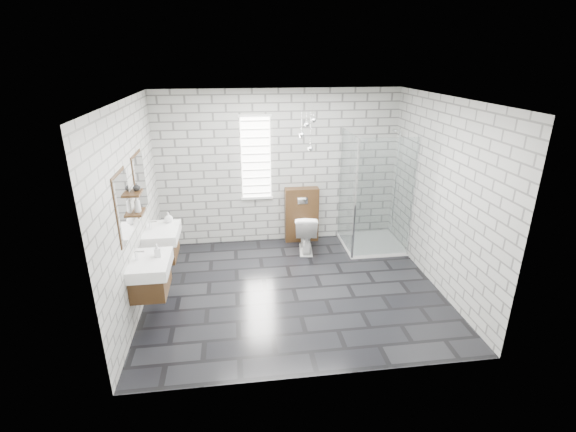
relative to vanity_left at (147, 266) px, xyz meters
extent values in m
cube|color=black|center=(1.91, 0.48, -0.77)|extent=(4.20, 3.60, 0.02)
cube|color=white|center=(1.91, 0.48, 1.95)|extent=(4.20, 3.60, 0.02)
cube|color=#A8A8A2|center=(1.91, 2.29, 0.59)|extent=(4.20, 0.02, 2.70)
cube|color=#A8A8A2|center=(1.91, -1.33, 0.59)|extent=(4.20, 0.02, 2.70)
cube|color=#A8A8A2|center=(-0.20, 0.48, 0.59)|extent=(0.02, 3.60, 2.70)
cube|color=#A8A8A2|center=(4.02, 0.48, 0.59)|extent=(0.02, 3.60, 2.70)
cube|color=#452B15|center=(0.02, 0.00, -0.21)|extent=(0.42, 0.62, 0.30)
cube|color=silver|center=(0.22, 0.00, -0.18)|extent=(0.02, 0.35, 0.01)
cube|color=white|center=(0.04, 0.00, 0.02)|extent=(0.47, 0.70, 0.15)
cylinder|color=silver|center=(-0.11, 0.00, 0.15)|extent=(0.04, 0.04, 0.12)
cylinder|color=silver|center=(-0.06, 0.00, 0.20)|extent=(0.10, 0.02, 0.02)
cube|color=white|center=(-0.17, 0.00, 0.79)|extent=(0.03, 0.55, 0.80)
cube|color=#452B15|center=(-0.19, 0.00, 0.79)|extent=(0.01, 0.59, 0.84)
cube|color=#452B15|center=(0.02, 0.98, -0.21)|extent=(0.42, 0.62, 0.30)
cube|color=silver|center=(0.22, 0.98, -0.18)|extent=(0.02, 0.35, 0.01)
cube|color=white|center=(0.04, 0.98, 0.02)|extent=(0.47, 0.70, 0.15)
cylinder|color=silver|center=(-0.11, 0.98, 0.15)|extent=(0.04, 0.04, 0.12)
cylinder|color=silver|center=(-0.06, 0.98, 0.20)|extent=(0.10, 0.02, 0.02)
cube|color=white|center=(-0.17, 0.98, 0.79)|extent=(0.03, 0.55, 0.80)
cube|color=#452B15|center=(-0.19, 0.98, 0.79)|extent=(0.01, 0.59, 0.84)
cube|color=#452B15|center=(-0.12, 0.43, 0.56)|extent=(0.14, 0.30, 0.03)
cube|color=#452B15|center=(-0.12, 0.43, 0.82)|extent=(0.14, 0.30, 0.03)
cube|color=white|center=(1.51, 2.26, 0.79)|extent=(0.50, 0.02, 1.40)
cube|color=silver|center=(1.51, 2.25, 1.51)|extent=(0.56, 0.04, 0.04)
cube|color=silver|center=(1.51, 2.25, 0.07)|extent=(0.56, 0.04, 0.04)
cube|color=silver|center=(1.51, 2.24, 0.16)|extent=(0.48, 0.01, 0.02)
cube|color=silver|center=(1.51, 2.24, 0.30)|extent=(0.48, 0.01, 0.02)
cube|color=silver|center=(1.51, 2.24, 0.44)|extent=(0.48, 0.01, 0.02)
cube|color=silver|center=(1.51, 2.24, 0.58)|extent=(0.48, 0.01, 0.02)
cube|color=silver|center=(1.51, 2.24, 0.72)|extent=(0.48, 0.01, 0.02)
cube|color=silver|center=(1.51, 2.24, 0.86)|extent=(0.48, 0.01, 0.02)
cube|color=silver|center=(1.51, 2.24, 1.00)|extent=(0.48, 0.01, 0.02)
cube|color=silver|center=(1.51, 2.24, 1.14)|extent=(0.48, 0.01, 0.02)
cube|color=silver|center=(1.51, 2.24, 1.28)|extent=(0.48, 0.01, 0.03)
cube|color=silver|center=(1.51, 2.24, 1.42)|extent=(0.48, 0.01, 0.03)
cube|color=#452B15|center=(2.30, 2.18, -0.26)|extent=(0.60, 0.20, 1.00)
cube|color=silver|center=(2.30, 2.07, 0.04)|extent=(0.18, 0.01, 0.12)
cube|color=white|center=(3.51, 1.78, -0.73)|extent=(1.00, 1.00, 0.06)
cube|color=silver|center=(3.51, 1.29, 0.27)|extent=(1.00, 0.01, 2.00)
cube|color=silver|center=(3.02, 1.78, 0.27)|extent=(0.01, 1.00, 2.00)
cube|color=silver|center=(3.02, 1.29, 0.27)|extent=(0.03, 0.03, 2.00)
cube|color=silver|center=(3.99, 1.29, 0.27)|extent=(0.03, 0.03, 2.00)
cylinder|color=silver|center=(3.95, 1.98, 0.34)|extent=(0.02, 0.02, 1.80)
cylinder|color=silver|center=(3.87, 1.98, 1.26)|extent=(0.14, 0.14, 0.02)
sphere|color=silver|center=(2.22, 1.80, 1.26)|extent=(0.09, 0.09, 0.09)
cylinder|color=silver|center=(2.22, 1.80, 1.62)|extent=(0.01, 0.01, 0.64)
sphere|color=silver|center=(2.37, 1.82, 1.03)|extent=(0.09, 0.09, 0.09)
cylinder|color=silver|center=(2.37, 1.82, 1.51)|extent=(0.01, 0.01, 0.87)
sphere|color=silver|center=(2.32, 1.92, 1.40)|extent=(0.09, 0.09, 0.09)
cylinder|color=silver|center=(2.32, 1.92, 1.70)|extent=(0.01, 0.01, 0.50)
sphere|color=silver|center=(2.24, 1.88, 1.23)|extent=(0.09, 0.09, 0.09)
cylinder|color=silver|center=(2.24, 1.88, 1.61)|extent=(0.01, 0.01, 0.67)
sphere|color=silver|center=(2.43, 1.88, 1.47)|extent=(0.09, 0.09, 0.09)
cylinder|color=silver|center=(2.43, 1.88, 1.73)|extent=(0.01, 0.01, 0.42)
imported|color=white|center=(2.30, 1.73, -0.42)|extent=(0.47, 0.71, 0.68)
imported|color=#B2B2B2|center=(0.13, 0.07, 0.18)|extent=(0.09, 0.09, 0.17)
imported|color=#B2B2B2|center=(0.11, 1.22, 0.17)|extent=(0.15, 0.15, 0.16)
imported|color=#B2B2B2|center=(-0.11, 0.40, 0.69)|extent=(0.10, 0.10, 0.21)
imported|color=#B2B2B2|center=(-0.11, 0.48, 0.89)|extent=(0.11, 0.11, 0.10)
camera|label=1|loc=(1.12, -4.78, 2.45)|focal=26.00mm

